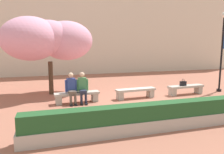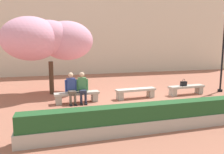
{
  "view_description": "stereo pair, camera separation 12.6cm",
  "coord_description": "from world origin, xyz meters",
  "px_view_note": "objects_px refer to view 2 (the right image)",
  "views": [
    {
      "loc": [
        -3.85,
        -9.0,
        2.45
      ],
      "look_at": [
        -1.07,
        0.2,
        1.0
      ],
      "focal_mm": 35.0,
      "sensor_mm": 36.0,
      "label": 1
    },
    {
      "loc": [
        -3.73,
        -9.04,
        2.45
      ],
      "look_at": [
        -1.07,
        0.2,
        1.0
      ],
      "focal_mm": 35.0,
      "sensor_mm": 36.0,
      "label": 2
    }
  ],
  "objects_px": {
    "handbag": "(184,83)",
    "lamp_post_with_banner": "(224,45)",
    "stone_bench_near_west": "(136,92)",
    "person_seated_left": "(71,87)",
    "stone_bench_west_end": "(77,96)",
    "stone_bench_center": "(186,88)",
    "person_seated_right": "(82,86)",
    "cherry_tree_main": "(48,39)"
  },
  "relations": [
    {
      "from": "person_seated_left",
      "to": "handbag",
      "type": "xyz_separation_m",
      "value": [
        5.37,
        0.02,
        -0.12
      ]
    },
    {
      "from": "person_seated_right",
      "to": "stone_bench_near_west",
      "type": "bearing_deg",
      "value": 1.26
    },
    {
      "from": "person_seated_left",
      "to": "lamp_post_with_banner",
      "type": "distance_m",
      "value": 7.88
    },
    {
      "from": "person_seated_left",
      "to": "lamp_post_with_banner",
      "type": "xyz_separation_m",
      "value": [
        7.68,
        0.16,
        1.73
      ]
    },
    {
      "from": "stone_bench_west_end",
      "to": "handbag",
      "type": "relative_size",
      "value": 5.59
    },
    {
      "from": "stone_bench_center",
      "to": "lamp_post_with_banner",
      "type": "relative_size",
      "value": 0.47
    },
    {
      "from": "person_seated_left",
      "to": "person_seated_right",
      "type": "height_order",
      "value": "same"
    },
    {
      "from": "person_seated_right",
      "to": "stone_bench_west_end",
      "type": "bearing_deg",
      "value": 166.91
    },
    {
      "from": "person_seated_left",
      "to": "person_seated_right",
      "type": "xyz_separation_m",
      "value": [
        0.46,
        -0.0,
        0.0
      ]
    },
    {
      "from": "stone_bench_near_west",
      "to": "person_seated_left",
      "type": "distance_m",
      "value": 2.92
    },
    {
      "from": "stone_bench_west_end",
      "to": "stone_bench_near_west",
      "type": "bearing_deg",
      "value": 0.0
    },
    {
      "from": "stone_bench_near_west",
      "to": "handbag",
      "type": "xyz_separation_m",
      "value": [
        2.47,
        -0.03,
        0.27
      ]
    },
    {
      "from": "stone_bench_west_end",
      "to": "person_seated_right",
      "type": "height_order",
      "value": "person_seated_right"
    },
    {
      "from": "stone_bench_center",
      "to": "lamp_post_with_banner",
      "type": "xyz_separation_m",
      "value": [
        2.13,
        0.11,
        2.12
      ]
    },
    {
      "from": "person_seated_left",
      "to": "person_seated_right",
      "type": "relative_size",
      "value": 1.0
    },
    {
      "from": "stone_bench_west_end",
      "to": "person_seated_left",
      "type": "xyz_separation_m",
      "value": [
        -0.23,
        -0.05,
        0.39
      ]
    },
    {
      "from": "person_seated_left",
      "to": "handbag",
      "type": "bearing_deg",
      "value": 0.26
    },
    {
      "from": "stone_bench_center",
      "to": "handbag",
      "type": "height_order",
      "value": "handbag"
    },
    {
      "from": "person_seated_right",
      "to": "lamp_post_with_banner",
      "type": "distance_m",
      "value": 7.43
    },
    {
      "from": "stone_bench_west_end",
      "to": "stone_bench_near_west",
      "type": "xyz_separation_m",
      "value": [
        2.66,
        0.0,
        0.0
      ]
    },
    {
      "from": "handbag",
      "to": "cherry_tree_main",
      "type": "distance_m",
      "value": 6.89
    },
    {
      "from": "stone_bench_west_end",
      "to": "person_seated_right",
      "type": "distance_m",
      "value": 0.46
    },
    {
      "from": "stone_bench_center",
      "to": "handbag",
      "type": "relative_size",
      "value": 5.59
    },
    {
      "from": "person_seated_right",
      "to": "handbag",
      "type": "height_order",
      "value": "person_seated_right"
    },
    {
      "from": "person_seated_right",
      "to": "lamp_post_with_banner",
      "type": "bearing_deg",
      "value": 1.3
    },
    {
      "from": "person_seated_right",
      "to": "handbag",
      "type": "relative_size",
      "value": 3.81
    },
    {
      "from": "cherry_tree_main",
      "to": "stone_bench_west_end",
      "type": "bearing_deg",
      "value": -62.34
    },
    {
      "from": "handbag",
      "to": "lamp_post_with_banner",
      "type": "xyz_separation_m",
      "value": [
        2.32,
        0.14,
        1.85
      ]
    },
    {
      "from": "stone_bench_west_end",
      "to": "stone_bench_center",
      "type": "bearing_deg",
      "value": 0.0
    },
    {
      "from": "stone_bench_center",
      "to": "cherry_tree_main",
      "type": "bearing_deg",
      "value": 162.19
    },
    {
      "from": "stone_bench_center",
      "to": "person_seated_right",
      "type": "height_order",
      "value": "person_seated_right"
    },
    {
      "from": "stone_bench_west_end",
      "to": "stone_bench_near_west",
      "type": "relative_size",
      "value": 1.0
    },
    {
      "from": "person_seated_left",
      "to": "person_seated_right",
      "type": "bearing_deg",
      "value": -0.01
    },
    {
      "from": "stone_bench_near_west",
      "to": "person_seated_right",
      "type": "distance_m",
      "value": 2.47
    },
    {
      "from": "lamp_post_with_banner",
      "to": "person_seated_right",
      "type": "bearing_deg",
      "value": -178.7
    },
    {
      "from": "person_seated_left",
      "to": "lamp_post_with_banner",
      "type": "bearing_deg",
      "value": 1.22
    },
    {
      "from": "person_seated_right",
      "to": "cherry_tree_main",
      "type": "bearing_deg",
      "value": 121.79
    },
    {
      "from": "stone_bench_center",
      "to": "person_seated_left",
      "type": "distance_m",
      "value": 5.57
    },
    {
      "from": "stone_bench_west_end",
      "to": "handbag",
      "type": "distance_m",
      "value": 5.15
    },
    {
      "from": "stone_bench_near_west",
      "to": "person_seated_left",
      "type": "xyz_separation_m",
      "value": [
        -2.89,
        -0.05,
        0.39
      ]
    },
    {
      "from": "stone_bench_west_end",
      "to": "lamp_post_with_banner",
      "type": "bearing_deg",
      "value": 0.85
    },
    {
      "from": "person_seated_left",
      "to": "stone_bench_center",
      "type": "bearing_deg",
      "value": 0.55
    }
  ]
}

